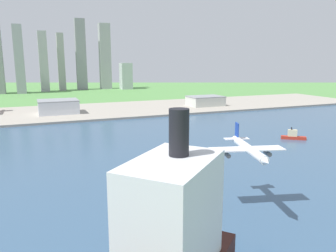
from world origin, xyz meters
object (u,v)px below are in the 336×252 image
warehouse_main (58,106)px  warehouse_annex (205,101)px  tugboat_small (293,136)px  airplane_landing (248,149)px

warehouse_main → warehouse_annex: (197.91, -6.66, -1.39)m
tugboat_small → warehouse_main: size_ratio=0.40×
airplane_landing → warehouse_main: 306.25m
tugboat_small → warehouse_main: 268.67m
tugboat_small → warehouse_annex: (26.30, 199.92, 6.18)m
warehouse_main → airplane_landing: bearing=-79.2°
airplane_landing → warehouse_annex: (140.53, 293.72, -17.87)m
airplane_landing → tugboat_small: airplane_landing is taller
tugboat_small → warehouse_main: (-171.61, 206.58, 7.57)m
warehouse_main → warehouse_annex: size_ratio=0.96×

